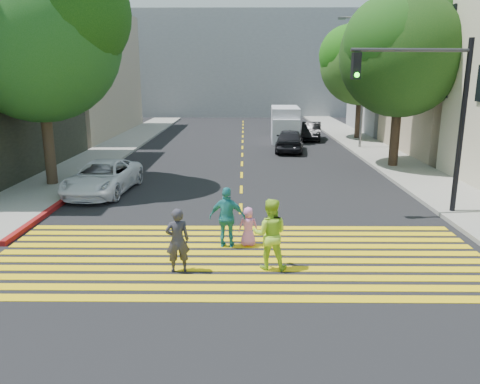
{
  "coord_description": "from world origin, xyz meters",
  "views": [
    {
      "loc": [
        0.13,
        -10.72,
        4.86
      ],
      "look_at": [
        0.0,
        3.0,
        1.4
      ],
      "focal_mm": 35.0,
      "sensor_mm": 36.0,
      "label": 1
    }
  ],
  "objects_px": {
    "pedestrian_man": "(177,240)",
    "pedestrian_woman": "(270,234)",
    "white_sedan": "(103,177)",
    "tree_right_far": "(363,59)",
    "tree_right_near": "(403,48)",
    "pedestrian_child": "(248,227)",
    "traffic_signal": "(433,104)",
    "white_van": "(285,125)",
    "pedestrian_extra": "(227,217)",
    "tree_left": "(40,31)",
    "dark_car_parked": "(311,131)",
    "silver_car": "(286,124)",
    "dark_car_near": "(290,140)"
  },
  "relations": [
    {
      "from": "tree_right_near",
      "to": "dark_car_near",
      "type": "bearing_deg",
      "value": 133.36
    },
    {
      "from": "pedestrian_extra",
      "to": "traffic_signal",
      "type": "relative_size",
      "value": 0.29
    },
    {
      "from": "white_van",
      "to": "traffic_signal",
      "type": "bearing_deg",
      "value": -77.95
    },
    {
      "from": "pedestrian_child",
      "to": "pedestrian_extra",
      "type": "distance_m",
      "value": 0.68
    },
    {
      "from": "traffic_signal",
      "to": "tree_right_near",
      "type": "bearing_deg",
      "value": 73.71
    },
    {
      "from": "tree_right_near",
      "to": "white_sedan",
      "type": "height_order",
      "value": "tree_right_near"
    },
    {
      "from": "pedestrian_extra",
      "to": "pedestrian_woman",
      "type": "bearing_deg",
      "value": 132.28
    },
    {
      "from": "dark_car_near",
      "to": "silver_car",
      "type": "xyz_separation_m",
      "value": [
        0.7,
        10.89,
        -0.06
      ]
    },
    {
      "from": "tree_right_near",
      "to": "tree_right_far",
      "type": "xyz_separation_m",
      "value": [
        0.73,
        11.15,
        -0.16
      ]
    },
    {
      "from": "tree_left",
      "to": "tree_right_near",
      "type": "height_order",
      "value": "tree_left"
    },
    {
      "from": "dark_car_near",
      "to": "traffic_signal",
      "type": "relative_size",
      "value": 0.72
    },
    {
      "from": "tree_right_near",
      "to": "pedestrian_extra",
      "type": "xyz_separation_m",
      "value": [
        -8.48,
        -11.93,
        -5.25
      ]
    },
    {
      "from": "silver_car",
      "to": "tree_right_near",
      "type": "bearing_deg",
      "value": 107.03
    },
    {
      "from": "pedestrian_man",
      "to": "pedestrian_woman",
      "type": "distance_m",
      "value": 2.34
    },
    {
      "from": "dark_car_parked",
      "to": "traffic_signal",
      "type": "bearing_deg",
      "value": -77.71
    },
    {
      "from": "tree_left",
      "to": "tree_right_near",
      "type": "bearing_deg",
      "value": 15.27
    },
    {
      "from": "tree_right_near",
      "to": "tree_left",
      "type": "bearing_deg",
      "value": -164.73
    },
    {
      "from": "tree_left",
      "to": "traffic_signal",
      "type": "xyz_separation_m",
      "value": [
        14.75,
        -4.28,
        -2.71
      ]
    },
    {
      "from": "tree_right_near",
      "to": "pedestrian_man",
      "type": "bearing_deg",
      "value": -125.24
    },
    {
      "from": "white_sedan",
      "to": "tree_right_far",
      "type": "bearing_deg",
      "value": 53.25
    },
    {
      "from": "pedestrian_extra",
      "to": "white_sedan",
      "type": "height_order",
      "value": "pedestrian_extra"
    },
    {
      "from": "tree_right_near",
      "to": "pedestrian_child",
      "type": "distance_m",
      "value": 15.25
    },
    {
      "from": "white_van",
      "to": "tree_left",
      "type": "bearing_deg",
      "value": -124.96
    },
    {
      "from": "tree_right_near",
      "to": "pedestrian_child",
      "type": "xyz_separation_m",
      "value": [
        -7.88,
        -11.82,
        -5.56
      ]
    },
    {
      "from": "pedestrian_man",
      "to": "white_sedan",
      "type": "xyz_separation_m",
      "value": [
        -4.27,
        8.05,
        -0.16
      ]
    },
    {
      "from": "tree_right_near",
      "to": "tree_right_far",
      "type": "relative_size",
      "value": 1.02
    },
    {
      "from": "silver_car",
      "to": "dark_car_parked",
      "type": "bearing_deg",
      "value": 107.36
    },
    {
      "from": "tree_left",
      "to": "white_sedan",
      "type": "distance_m",
      "value": 6.55
    },
    {
      "from": "pedestrian_child",
      "to": "silver_car",
      "type": "xyz_separation_m",
      "value": [
        3.51,
        28.06,
        0.11
      ]
    },
    {
      "from": "pedestrian_man",
      "to": "pedestrian_child",
      "type": "xyz_separation_m",
      "value": [
        1.79,
        1.86,
        -0.25
      ]
    },
    {
      "from": "tree_left",
      "to": "tree_right_far",
      "type": "bearing_deg",
      "value": 42.31
    },
    {
      "from": "tree_right_near",
      "to": "traffic_signal",
      "type": "distance_m",
      "value": 9.2
    },
    {
      "from": "white_sedan",
      "to": "dark_car_near",
      "type": "distance_m",
      "value": 14.12
    },
    {
      "from": "tree_right_near",
      "to": "white_van",
      "type": "distance_m",
      "value": 12.64
    },
    {
      "from": "dark_car_near",
      "to": "tree_left",
      "type": "bearing_deg",
      "value": 47.8
    },
    {
      "from": "pedestrian_man",
      "to": "pedestrian_extra",
      "type": "relative_size",
      "value": 0.94
    },
    {
      "from": "tree_left",
      "to": "silver_car",
      "type": "relative_size",
      "value": 2.09
    },
    {
      "from": "pedestrian_extra",
      "to": "white_sedan",
      "type": "xyz_separation_m",
      "value": [
        -5.45,
        6.3,
        -0.21
      ]
    },
    {
      "from": "pedestrian_child",
      "to": "silver_car",
      "type": "height_order",
      "value": "silver_car"
    },
    {
      "from": "tree_right_far",
      "to": "white_sedan",
      "type": "relative_size",
      "value": 1.83
    },
    {
      "from": "silver_car",
      "to": "white_sedan",
      "type": "bearing_deg",
      "value": 68.38
    },
    {
      "from": "dark_car_parked",
      "to": "traffic_signal",
      "type": "relative_size",
      "value": 0.68
    },
    {
      "from": "pedestrian_woman",
      "to": "pedestrian_child",
      "type": "relative_size",
      "value": 1.6
    },
    {
      "from": "tree_left",
      "to": "white_sedan",
      "type": "height_order",
      "value": "tree_left"
    },
    {
      "from": "white_van",
      "to": "dark_car_parked",
      "type": "bearing_deg",
      "value": 13.38
    },
    {
      "from": "tree_left",
      "to": "tree_right_near",
      "type": "relative_size",
      "value": 1.08
    },
    {
      "from": "tree_left",
      "to": "pedestrian_woman",
      "type": "bearing_deg",
      "value": -44.6
    },
    {
      "from": "tree_right_far",
      "to": "pedestrian_woman",
      "type": "height_order",
      "value": "tree_right_far"
    },
    {
      "from": "dark_car_parked",
      "to": "traffic_signal",
      "type": "distance_m",
      "value": 19.99
    },
    {
      "from": "tree_right_far",
      "to": "dark_car_parked",
      "type": "height_order",
      "value": "tree_right_far"
    }
  ]
}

